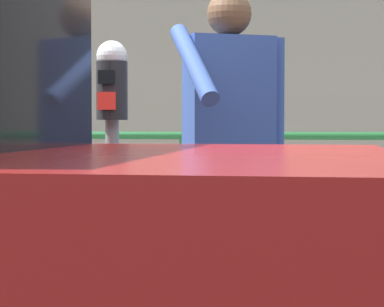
% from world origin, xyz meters
% --- Properties ---
extents(sidewalk_curb, '(36.00, 2.80, 0.14)m').
position_xyz_m(sidewalk_curb, '(0.00, 1.40, 0.07)').
color(sidewalk_curb, gray).
rests_on(sidewalk_curb, ground).
extents(parking_meter, '(0.16, 0.17, 1.51)m').
position_xyz_m(parking_meter, '(-0.05, 0.43, 1.22)').
color(parking_meter, slate).
rests_on(parking_meter, sidewalk_curb).
extents(pedestrian_at_meter, '(0.60, 0.80, 1.79)m').
position_xyz_m(pedestrian_at_meter, '(0.54, 0.66, 1.18)').
color(pedestrian_at_meter, '#1E233F').
rests_on(pedestrian_at_meter, sidewalk_curb).
extents(background_railing, '(24.06, 0.06, 1.01)m').
position_xyz_m(background_railing, '(-0.00, 2.56, 0.86)').
color(background_railing, '#1E602D').
rests_on(background_railing, sidewalk_curb).
extents(backdrop_wall, '(32.00, 0.50, 2.58)m').
position_xyz_m(backdrop_wall, '(0.00, 4.73, 1.29)').
color(backdrop_wall, '#ADA38E').
rests_on(backdrop_wall, ground).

